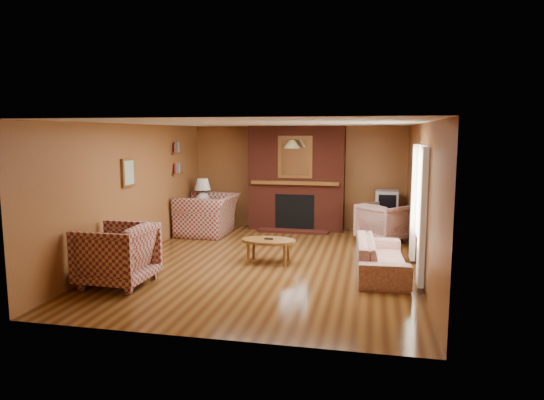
% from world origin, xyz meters
% --- Properties ---
extents(floor, '(6.50, 6.50, 0.00)m').
position_xyz_m(floor, '(0.00, 0.00, 0.00)').
color(floor, '#45250E').
rests_on(floor, ground).
extents(ceiling, '(6.50, 6.50, 0.00)m').
position_xyz_m(ceiling, '(0.00, 0.00, 2.40)').
color(ceiling, silver).
rests_on(ceiling, wall_back).
extents(wall_back, '(6.50, 0.00, 6.50)m').
position_xyz_m(wall_back, '(0.00, 3.25, 1.20)').
color(wall_back, brown).
rests_on(wall_back, floor).
extents(wall_front, '(6.50, 0.00, 6.50)m').
position_xyz_m(wall_front, '(0.00, -3.25, 1.20)').
color(wall_front, brown).
rests_on(wall_front, floor).
extents(wall_left, '(0.00, 6.50, 6.50)m').
position_xyz_m(wall_left, '(-2.50, 0.00, 1.20)').
color(wall_left, brown).
rests_on(wall_left, floor).
extents(wall_right, '(0.00, 6.50, 6.50)m').
position_xyz_m(wall_right, '(2.50, 0.00, 1.20)').
color(wall_right, brown).
rests_on(wall_right, floor).
extents(fireplace, '(2.20, 0.82, 2.40)m').
position_xyz_m(fireplace, '(0.00, 2.98, 1.18)').
color(fireplace, '#581E13').
rests_on(fireplace, floor).
extents(window_right, '(0.10, 1.85, 2.00)m').
position_xyz_m(window_right, '(2.45, -0.20, 1.13)').
color(window_right, beige).
rests_on(window_right, wall_right).
extents(bookshelf, '(0.09, 0.55, 0.71)m').
position_xyz_m(bookshelf, '(-2.44, 1.90, 1.67)').
color(bookshelf, brown).
rests_on(bookshelf, wall_left).
extents(botanical_print, '(0.05, 0.40, 0.50)m').
position_xyz_m(botanical_print, '(-2.47, -0.30, 1.55)').
color(botanical_print, brown).
rests_on(botanical_print, wall_left).
extents(pendant_light, '(0.36, 0.36, 0.48)m').
position_xyz_m(pendant_light, '(0.00, 2.30, 2.00)').
color(pendant_light, black).
rests_on(pendant_light, ceiling).
extents(plaid_loveseat, '(1.18, 1.35, 0.88)m').
position_xyz_m(plaid_loveseat, '(-1.85, 2.06, 0.44)').
color(plaid_loveseat, maroon).
rests_on(plaid_loveseat, floor).
extents(plaid_armchair, '(1.03, 1.00, 0.91)m').
position_xyz_m(plaid_armchair, '(-1.95, -1.69, 0.45)').
color(plaid_armchair, maroon).
rests_on(plaid_armchair, floor).
extents(floral_sofa, '(0.85, 1.96, 0.56)m').
position_xyz_m(floral_sofa, '(1.90, -0.33, 0.28)').
color(floral_sofa, beige).
rests_on(floral_sofa, floor).
extents(floral_armchair, '(1.22, 1.22, 0.80)m').
position_xyz_m(floral_armchair, '(1.97, 2.08, 0.40)').
color(floral_armchair, beige).
rests_on(floral_armchair, floor).
extents(coffee_table, '(0.94, 0.59, 0.44)m').
position_xyz_m(coffee_table, '(-0.00, -0.05, 0.37)').
color(coffee_table, brown).
rests_on(coffee_table, floor).
extents(side_table, '(0.46, 0.46, 0.59)m').
position_xyz_m(side_table, '(-2.10, 2.45, 0.29)').
color(side_table, brown).
rests_on(side_table, floor).
extents(table_lamp, '(0.37, 0.37, 0.61)m').
position_xyz_m(table_lamp, '(-2.10, 2.45, 0.93)').
color(table_lamp, silver).
rests_on(table_lamp, side_table).
extents(tv_stand, '(0.51, 0.46, 0.54)m').
position_xyz_m(tv_stand, '(2.05, 2.80, 0.27)').
color(tv_stand, black).
rests_on(tv_stand, floor).
extents(crt_tv, '(0.50, 0.50, 0.45)m').
position_xyz_m(crt_tv, '(2.05, 2.79, 0.76)').
color(crt_tv, '#A9ABB1').
rests_on(crt_tv, tv_stand).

